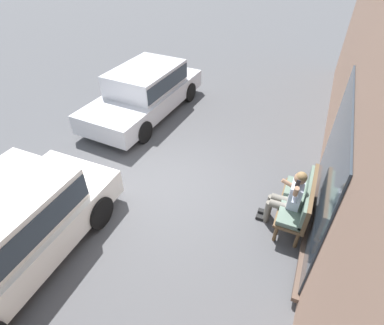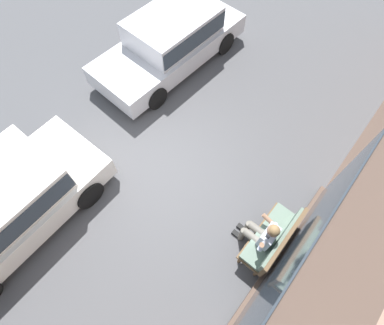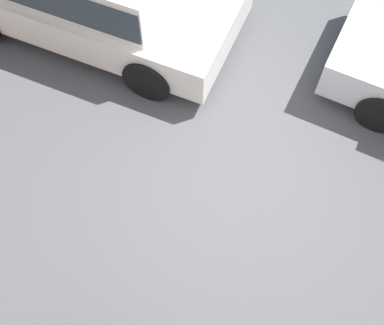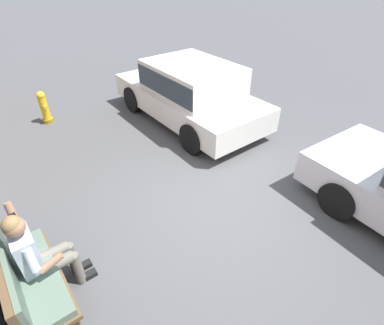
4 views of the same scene
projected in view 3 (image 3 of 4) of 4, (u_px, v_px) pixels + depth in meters
ground_plane at (233, 173)px, 5.98m from camera, size 60.00×60.00×0.00m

